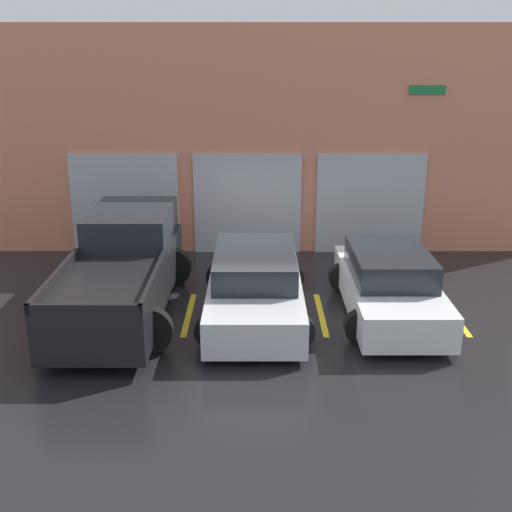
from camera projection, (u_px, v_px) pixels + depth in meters
The scene contains 9 objects.
ground_plane at pixel (256, 292), 14.38m from camera, with size 28.00×28.00×0.00m, color black.
shophouse_building at pixel (256, 143), 16.61m from camera, with size 15.54×0.68×5.79m.
pickup_truck at pixel (124, 269), 13.23m from camera, with size 2.54×5.51×1.85m.
sedan_white at pixel (390, 285), 13.02m from camera, with size 2.15×4.24×1.36m.
sedan_side at pixel (256, 285), 13.03m from camera, with size 2.22×4.64×1.34m.
parking_stripe_far_left at pixel (58, 314), 13.20m from camera, with size 0.12×2.20×0.01m, color gold.
parking_stripe_left at pixel (190, 314), 13.20m from camera, with size 0.12×2.20×0.01m, color gold.
parking_stripe_centre at pixel (322, 314), 13.19m from camera, with size 0.12×2.20×0.01m, color gold.
parking_stripe_right at pixel (454, 314), 13.19m from camera, with size 0.12×2.20×0.01m, color gold.
Camera 1 is at (0.02, -13.40, 5.28)m, focal length 45.00 mm.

